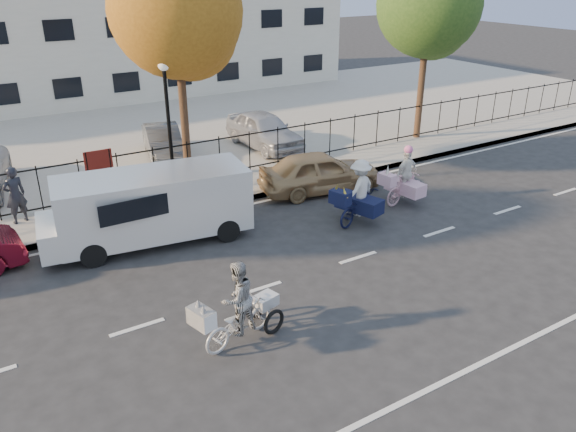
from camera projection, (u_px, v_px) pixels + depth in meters
ground at (259, 289)px, 13.49m from camera, size 120.00×120.00×0.00m
road_markings at (259, 289)px, 13.49m from camera, size 60.00×9.52×0.01m
curb at (180, 214)px, 17.38m from camera, size 60.00×0.10×0.15m
sidewalk at (168, 202)px, 18.19m from camera, size 60.00×2.20×0.15m
parking_lot at (97, 137)px, 25.10m from camera, size 60.00×15.60×0.15m
iron_fence at (154, 169)px, 18.71m from camera, size 58.00×0.06×1.50m
building at (44, 44)px, 31.67m from camera, size 34.00×10.00×6.00m
lamppost at (167, 103)px, 17.73m from camera, size 0.36×0.36×4.33m
street_sign at (99, 167)px, 17.30m from camera, size 0.85×0.06×1.80m
zebra_trike at (238, 312)px, 11.36m from camera, size 2.13×1.20×1.82m
unicorn_bike at (405, 182)px, 18.06m from camera, size 1.96×1.38×1.95m
bull_bike at (359, 198)px, 16.68m from camera, size 2.17×1.53×1.96m
white_van at (150, 205)px, 15.37m from camera, size 5.83×2.58×1.99m
gold_sedan at (320, 172)px, 19.02m from camera, size 4.36×2.34×1.41m
pedestrian at (15, 195)px, 16.28m from camera, size 0.72×0.58×1.73m
lot_car_c at (163, 141)px, 22.11m from camera, size 2.05×3.87×1.21m
lot_car_d at (264, 130)px, 23.18m from camera, size 1.82×4.30×1.45m
tree_mid at (180, 17)px, 18.13m from camera, size 4.34×4.34×7.96m
tree_east at (430, 10)px, 22.77m from camera, size 4.24×4.24×7.78m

